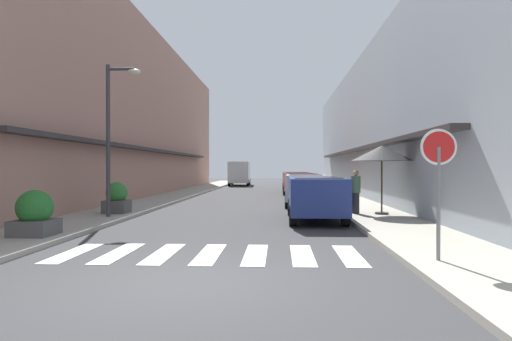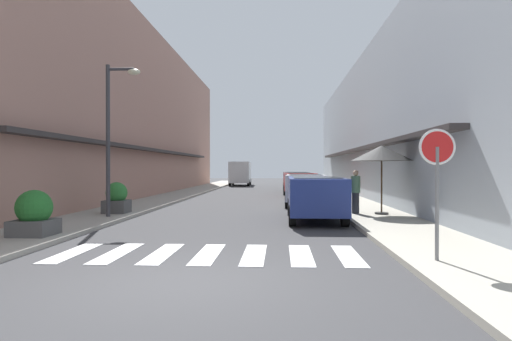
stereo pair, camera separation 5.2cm
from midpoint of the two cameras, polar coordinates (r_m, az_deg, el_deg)
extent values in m
plane|color=#38383A|center=(24.52, -0.39, -3.80)|extent=(98.09, 98.09, 0.00)
cube|color=#9E998E|center=(25.28, -11.59, -3.54)|extent=(2.41, 62.42, 0.12)
cube|color=#ADA899|center=(24.71, 11.07, -3.63)|extent=(2.41, 62.42, 0.12)
cube|color=#A87A6B|center=(27.75, -18.44, 7.28)|extent=(5.00, 42.13, 10.26)
cube|color=#332D2D|center=(26.68, -12.92, 2.55)|extent=(0.50, 29.49, 0.16)
cube|color=#939EA8|center=(26.73, 18.64, 5.40)|extent=(5.00, 42.13, 8.27)
cube|color=#332D2D|center=(26.04, 12.79, 2.60)|extent=(0.50, 29.49, 0.16)
cube|color=silver|center=(9.98, -22.92, -9.90)|extent=(0.45, 2.20, 0.01)
cube|color=silver|center=(9.61, -17.73, -10.29)|extent=(0.45, 2.20, 0.01)
cube|color=silver|center=(9.32, -12.17, -10.61)|extent=(0.45, 2.20, 0.01)
cube|color=silver|center=(9.12, -6.29, -10.85)|extent=(0.45, 2.20, 0.01)
cube|color=silver|center=(9.02, -0.22, -10.97)|extent=(0.45, 2.20, 0.01)
cube|color=silver|center=(9.02, 5.93, -10.98)|extent=(0.45, 2.20, 0.01)
cube|color=silver|center=(9.12, 12.01, -10.86)|extent=(0.45, 2.20, 0.01)
cube|color=navy|center=(14.79, 7.68, -3.11)|extent=(1.78, 4.43, 1.13)
cube|color=black|center=(14.55, 7.76, -1.96)|extent=(1.49, 2.48, 0.56)
cylinder|color=black|center=(16.25, 4.49, -4.79)|extent=(0.22, 0.64, 0.64)
cylinder|color=black|center=(16.36, 10.08, -4.76)|extent=(0.22, 0.64, 0.64)
cylinder|color=black|center=(13.35, 4.73, -5.92)|extent=(0.22, 0.64, 0.64)
cylinder|color=black|center=(13.48, 11.54, -5.86)|extent=(0.22, 0.64, 0.64)
cube|color=silver|center=(20.35, 6.40, -2.16)|extent=(1.91, 4.21, 1.13)
cube|color=black|center=(20.13, 6.44, -1.31)|extent=(1.56, 2.38, 0.56)
cylinder|color=black|center=(21.75, 4.23, -3.48)|extent=(0.25, 0.65, 0.64)
cylinder|color=black|center=(21.78, 8.43, -3.48)|extent=(0.25, 0.65, 0.64)
cylinder|color=black|center=(19.02, 4.08, -4.04)|extent=(0.25, 0.65, 0.64)
cylinder|color=black|center=(19.05, 8.88, -4.03)|extent=(0.25, 0.65, 0.64)
cube|color=maroon|center=(26.74, 5.59, -1.55)|extent=(1.92, 4.22, 1.13)
cube|color=black|center=(26.53, 5.61, -0.91)|extent=(1.56, 2.38, 0.56)
cylinder|color=black|center=(28.08, 3.73, -2.61)|extent=(0.25, 0.65, 0.64)
cylinder|color=black|center=(28.21, 6.96, -2.60)|extent=(0.25, 0.65, 0.64)
cylinder|color=black|center=(25.35, 4.06, -2.94)|extent=(0.25, 0.65, 0.64)
cylinder|color=black|center=(25.49, 7.64, -2.92)|extent=(0.25, 0.65, 0.64)
cube|color=black|center=(32.41, 5.14, -1.22)|extent=(1.86, 4.36, 1.13)
cube|color=black|center=(32.18, 5.15, -0.68)|extent=(1.53, 2.45, 0.56)
cylinder|color=black|center=(33.81, 3.64, -2.11)|extent=(0.24, 0.65, 0.64)
cylinder|color=black|center=(33.91, 6.33, -2.10)|extent=(0.24, 0.65, 0.64)
cylinder|color=black|center=(30.97, 3.83, -2.34)|extent=(0.24, 0.65, 0.64)
cylinder|color=black|center=(31.07, 6.76, -2.33)|extent=(0.24, 0.65, 0.64)
cube|color=silver|center=(43.60, -2.19, -0.22)|extent=(2.09, 5.45, 2.03)
cube|color=black|center=(43.33, -2.22, 0.78)|extent=(1.71, 3.06, 0.56)
cylinder|color=black|center=(45.46, -3.17, -1.47)|extent=(0.24, 0.65, 0.64)
cylinder|color=black|center=(45.35, -0.92, -1.48)|extent=(0.24, 0.65, 0.64)
cylinder|color=black|center=(41.91, -3.57, -1.63)|extent=(0.24, 0.65, 0.64)
cylinder|color=black|center=(41.79, -1.13, -1.63)|extent=(0.24, 0.65, 0.64)
cylinder|color=slate|center=(8.46, 22.65, -4.02)|extent=(0.07, 0.07, 2.03)
cylinder|color=red|center=(8.45, 22.67, 2.87)|extent=(0.64, 0.03, 0.64)
torus|color=white|center=(8.45, 22.67, 2.87)|extent=(0.65, 0.05, 0.65)
cylinder|color=#38383D|center=(15.63, -18.91, 3.72)|extent=(0.14, 0.14, 5.16)
cylinder|color=#38383D|center=(15.80, -17.38, 12.59)|extent=(0.90, 0.10, 0.10)
ellipsoid|color=beige|center=(15.63, -15.80, 12.35)|extent=(0.44, 0.28, 0.20)
cylinder|color=#262626|center=(16.25, 16.07, -5.41)|extent=(0.48, 0.48, 0.06)
cylinder|color=#4C3823|center=(16.18, 16.08, -1.66)|extent=(0.06, 0.06, 2.18)
cone|color=black|center=(16.17, 16.09, 2.21)|extent=(2.17, 2.17, 0.55)
cube|color=#4C4C4C|center=(12.04, -27.14, -6.68)|extent=(0.94, 0.94, 0.38)
sphere|color=#236628|center=(11.99, -27.14, -4.34)|extent=(0.86, 0.86, 0.86)
cube|color=#4C4C4C|center=(16.79, -17.89, -4.53)|extent=(0.84, 0.84, 0.47)
sphere|color=#2D7533|center=(16.76, -17.90, -2.80)|extent=(0.78, 0.78, 0.78)
cylinder|color=#282B33|center=(16.17, 12.86, -4.18)|extent=(0.26, 0.26, 0.76)
cylinder|color=#4C7259|center=(16.14, 12.86, -1.77)|extent=(0.34, 0.34, 0.60)
sphere|color=tan|center=(16.13, 12.86, -0.34)|extent=(0.21, 0.21, 0.21)
camera|label=1|loc=(0.03, -90.08, 0.00)|focal=30.50mm
camera|label=2|loc=(0.03, 89.92, 0.00)|focal=30.50mm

